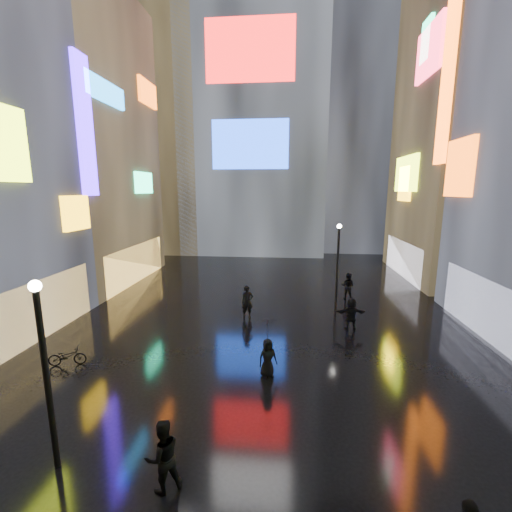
# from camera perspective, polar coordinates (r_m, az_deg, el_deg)

# --- Properties ---
(ground) EXTENTS (140.00, 140.00, 0.00)m
(ground) POSITION_cam_1_polar(r_m,az_deg,el_deg) (21.38, 2.07, -9.13)
(ground) COLOR black
(ground) RESTS_ON ground
(building_left_far) EXTENTS (10.28, 12.00, 22.00)m
(building_left_far) POSITION_cam_1_polar(r_m,az_deg,el_deg) (31.39, -28.92, 16.31)
(building_left_far) COLOR black
(building_left_far) RESTS_ON ground
(building_right_far) EXTENTS (10.28, 12.00, 28.00)m
(building_right_far) POSITION_cam_1_polar(r_m,az_deg,el_deg) (34.15, 33.42, 20.45)
(building_right_far) COLOR black
(building_right_far) RESTS_ON ground
(tower_main) EXTENTS (16.00, 14.20, 42.00)m
(tower_main) POSITION_cam_1_polar(r_m,az_deg,el_deg) (46.28, 0.09, 28.15)
(tower_main) COLOR black
(tower_main) RESTS_ON ground
(tower_flank_right) EXTENTS (12.00, 12.00, 34.00)m
(tower_flank_right) POSITION_cam_1_polar(r_m,az_deg,el_deg) (47.70, 16.05, 22.25)
(tower_flank_right) COLOR black
(tower_flank_right) RESTS_ON ground
(tower_flank_left) EXTENTS (10.00, 10.00, 26.00)m
(tower_flank_left) POSITION_cam_1_polar(r_m,az_deg,el_deg) (45.05, -14.96, 17.83)
(tower_flank_left) COLOR black
(tower_flank_left) RESTS_ON ground
(lamp_near) EXTENTS (0.30, 0.30, 5.20)m
(lamp_near) POSITION_cam_1_polar(r_m,az_deg,el_deg) (10.60, -31.71, -15.30)
(lamp_near) COLOR black
(lamp_near) RESTS_ON ground
(lamp_far) EXTENTS (0.30, 0.30, 5.20)m
(lamp_far) POSITION_cam_1_polar(r_m,az_deg,el_deg) (22.88, 13.48, -0.42)
(lamp_far) COLOR black
(lamp_far) RESTS_ON ground
(pedestrian_1) EXTENTS (1.15, 1.10, 1.86)m
(pedestrian_1) POSITION_cam_1_polar(r_m,az_deg,el_deg) (9.98, -15.27, -29.49)
(pedestrian_1) COLOR black
(pedestrian_1) RESTS_ON ground
(pedestrian_4) EXTENTS (0.90, 0.78, 1.56)m
(pedestrian_4) POSITION_cam_1_polar(r_m,az_deg,el_deg) (14.19, 1.96, -16.60)
(pedestrian_4) COLOR black
(pedestrian_4) RESTS_ON ground
(pedestrian_5) EXTENTS (1.66, 0.66, 1.74)m
(pedestrian_5) POSITION_cam_1_polar(r_m,az_deg,el_deg) (19.07, 15.57, -9.30)
(pedestrian_5) COLOR black
(pedestrian_5) RESTS_ON ground
(pedestrian_6) EXTENTS (0.81, 0.66, 1.91)m
(pedestrian_6) POSITION_cam_1_polar(r_m,az_deg,el_deg) (20.00, -1.47, -7.67)
(pedestrian_6) COLOR black
(pedestrian_6) RESTS_ON ground
(pedestrian_7) EXTENTS (1.08, 0.98, 1.81)m
(pedestrian_7) POSITION_cam_1_polar(r_m,az_deg,el_deg) (24.13, 15.04, -4.89)
(pedestrian_7) COLOR black
(pedestrian_7) RESTS_ON ground
(umbrella_2) EXTENTS (1.30, 1.30, 0.84)m
(umbrella_2) POSITION_cam_1_polar(r_m,az_deg,el_deg) (13.68, 1.99, -12.14)
(umbrella_2) COLOR black
(umbrella_2) RESTS_ON pedestrian_4
(bicycle) EXTENTS (1.62, 0.91, 0.80)m
(bicycle) POSITION_cam_1_polar(r_m,az_deg,el_deg) (17.11, -28.94, -14.42)
(bicycle) COLOR black
(bicycle) RESTS_ON ground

